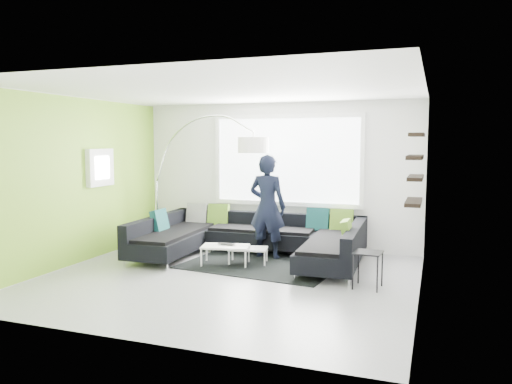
# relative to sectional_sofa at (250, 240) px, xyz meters

# --- Properties ---
(ground) EXTENTS (5.50, 5.50, 0.00)m
(ground) POSITION_rel_sectional_sofa_xyz_m (0.09, -1.23, -0.36)
(ground) COLOR gray
(ground) RESTS_ON ground
(room_shell) EXTENTS (5.54, 5.04, 2.82)m
(room_shell) POSITION_rel_sectional_sofa_xyz_m (0.13, -1.03, 1.45)
(room_shell) COLOR silver
(room_shell) RESTS_ON ground
(sectional_sofa) EXTENTS (3.87, 2.49, 0.82)m
(sectional_sofa) POSITION_rel_sectional_sofa_xyz_m (0.00, 0.00, 0.00)
(sectional_sofa) COLOR black
(sectional_sofa) RESTS_ON ground
(rug) EXTENTS (2.67, 2.07, 0.01)m
(rug) POSITION_rel_sectional_sofa_xyz_m (0.30, -0.22, -0.35)
(rug) COLOR black
(rug) RESTS_ON ground
(coffee_table) EXTENTS (1.11, 0.79, 0.33)m
(coffee_table) POSITION_rel_sectional_sofa_xyz_m (-0.10, -0.36, -0.20)
(coffee_table) COLOR silver
(coffee_table) RESTS_ON ground
(arc_lamp) EXTENTS (2.48, 1.16, 2.55)m
(arc_lamp) POSITION_rel_sectional_sofa_xyz_m (-2.12, 0.46, 0.91)
(arc_lamp) COLOR silver
(arc_lamp) RESTS_ON ground
(side_table) EXTENTS (0.41, 0.41, 0.52)m
(side_table) POSITION_rel_sectional_sofa_xyz_m (2.14, -0.99, -0.10)
(side_table) COLOR black
(side_table) RESTS_ON ground
(person) EXTENTS (0.74, 0.55, 1.83)m
(person) POSITION_rel_sectional_sofa_xyz_m (0.23, 0.27, 0.56)
(person) COLOR black
(person) RESTS_ON ground
(laptop) EXTENTS (0.33, 0.24, 0.02)m
(laptop) POSITION_rel_sectional_sofa_xyz_m (-0.28, -0.44, -0.02)
(laptop) COLOR black
(laptop) RESTS_ON coffee_table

